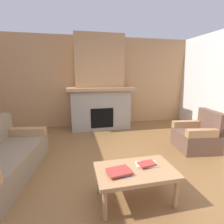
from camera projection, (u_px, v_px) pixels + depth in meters
ground at (124, 174)px, 2.82m from camera, size 9.00×9.00×0.00m
wall_back_wood_panel at (98, 82)px, 5.39m from camera, size 6.00×0.12×2.70m
fireplace at (100, 89)px, 5.07m from camera, size 1.90×0.82×2.70m
armchair at (198, 136)px, 3.70m from camera, size 0.85×0.85×0.85m
coffee_table at (135, 173)px, 2.18m from camera, size 1.00×0.60×0.43m
book_stack_near_edge at (119, 172)px, 2.07m from camera, size 0.30×0.24×0.04m
book_stack_center at (147, 164)px, 2.25m from camera, size 0.30×0.20×0.04m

